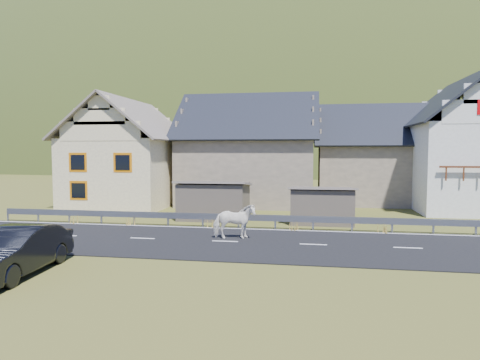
# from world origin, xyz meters

# --- Properties ---
(ground) EXTENTS (160.00, 160.00, 0.00)m
(ground) POSITION_xyz_m (0.00, 0.00, 0.00)
(ground) COLOR #454C1B
(ground) RESTS_ON ground
(road) EXTENTS (60.00, 7.00, 0.04)m
(road) POSITION_xyz_m (0.00, 0.00, 0.02)
(road) COLOR black
(road) RESTS_ON ground
(lane_markings) EXTENTS (60.00, 6.60, 0.01)m
(lane_markings) POSITION_xyz_m (0.00, 0.00, 0.04)
(lane_markings) COLOR silver
(lane_markings) RESTS_ON road
(guardrail) EXTENTS (28.10, 0.09, 0.75)m
(guardrail) POSITION_xyz_m (-0.00, 3.68, 0.56)
(guardrail) COLOR #93969B
(guardrail) RESTS_ON ground
(shed_left) EXTENTS (4.30, 3.30, 2.40)m
(shed_left) POSITION_xyz_m (-2.00, 6.50, 1.10)
(shed_left) COLOR #64594A
(shed_left) RESTS_ON ground
(shed_right) EXTENTS (3.80, 2.90, 2.20)m
(shed_right) POSITION_xyz_m (4.50, 6.00, 1.00)
(shed_right) COLOR #64594A
(shed_right) RESTS_ON ground
(house_cream) EXTENTS (7.80, 9.80, 8.30)m
(house_cream) POSITION_xyz_m (-10.00, 12.00, 4.36)
(house_cream) COLOR #FFEFB5
(house_cream) RESTS_ON ground
(house_stone_a) EXTENTS (10.80, 9.80, 8.90)m
(house_stone_a) POSITION_xyz_m (-1.00, 15.00, 4.63)
(house_stone_a) COLOR gray
(house_stone_a) RESTS_ON ground
(house_stone_b) EXTENTS (9.80, 8.80, 8.10)m
(house_stone_b) POSITION_xyz_m (9.00, 17.00, 4.24)
(house_stone_b) COLOR gray
(house_stone_b) RESTS_ON ground
(house_white) EXTENTS (8.80, 10.80, 9.70)m
(house_white) POSITION_xyz_m (15.00, 14.00, 5.06)
(house_white) COLOR white
(house_white) RESTS_ON ground
(mountain) EXTENTS (440.00, 280.00, 260.00)m
(mountain) POSITION_xyz_m (5.00, 180.00, -20.00)
(mountain) COLOR #2F3E13
(mountain) RESTS_ON ground
(conifer_patch) EXTENTS (76.00, 50.00, 28.00)m
(conifer_patch) POSITION_xyz_m (-55.00, 110.00, 6.00)
(conifer_patch) COLOR black
(conifer_patch) RESTS_ON ground
(horse) EXTENTS (1.29, 2.12, 1.67)m
(horse) POSITION_xyz_m (0.31, 0.63, 0.87)
(horse) COLOR white
(horse) RESTS_ON road
(car) EXTENTS (2.05, 4.98, 1.61)m
(car) POSITION_xyz_m (-6.01, -6.16, 0.80)
(car) COLOR black
(car) RESTS_ON ground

